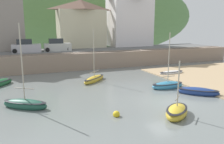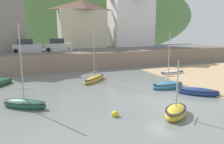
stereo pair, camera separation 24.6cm
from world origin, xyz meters
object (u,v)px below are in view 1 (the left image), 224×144
(waterfront_building_centre, at_px, (81,24))
(dinghy_open_wooden, at_px, (168,85))
(waterfront_building_right, at_px, (129,17))
(mooring_buoy, at_px, (116,114))
(sailboat_tall_mast, at_px, (198,92))
(motorboat_with_cabin, at_px, (171,73))
(parked_car_near_slipway, at_px, (26,47))
(sailboat_white_hull, at_px, (177,112))
(sailboat_nearest_shore, at_px, (94,79))
(sailboat_blue_trim, at_px, (25,104))
(parked_car_by_wall, at_px, (57,46))
(church_with_spire, at_px, (118,4))

(waterfront_building_centre, xyz_separation_m, dinghy_open_wooden, (3.27, -21.81, -6.34))
(waterfront_building_centre, bearing_deg, waterfront_building_right, -0.00)
(mooring_buoy, bearing_deg, sailboat_tall_mast, 12.61)
(waterfront_building_centre, distance_m, motorboat_with_cabin, 19.17)
(dinghy_open_wooden, relative_size, parked_car_near_slipway, 1.40)
(sailboat_white_hull, relative_size, sailboat_nearest_shore, 0.68)
(sailboat_blue_trim, bearing_deg, waterfront_building_centre, 100.38)
(waterfront_building_right, relative_size, sailboat_blue_trim, 1.61)
(parked_car_by_wall, height_order, mooring_buoy, parked_car_by_wall)
(sailboat_white_hull, xyz_separation_m, dinghy_open_wooden, (3.85, 6.52, -0.01))
(mooring_buoy, bearing_deg, dinghy_open_wooden, 32.42)
(waterfront_building_centre, relative_size, waterfront_building_right, 0.78)
(dinghy_open_wooden, bearing_deg, sailboat_nearest_shore, 138.43)
(waterfront_building_right, height_order, mooring_buoy, waterfront_building_right)
(motorboat_with_cabin, relative_size, mooring_buoy, 7.57)
(sailboat_white_hull, bearing_deg, waterfront_building_centre, 48.40)
(waterfront_building_centre, distance_m, mooring_buoy, 27.96)
(waterfront_building_centre, xyz_separation_m, mooring_buoy, (-4.60, -26.81, -6.48))
(parked_car_by_wall, bearing_deg, parked_car_near_slipway, -177.67)
(waterfront_building_centre, height_order, sailboat_blue_trim, waterfront_building_centre)
(dinghy_open_wooden, relative_size, sailboat_tall_mast, 1.59)
(sailboat_nearest_shore, distance_m, parked_car_near_slipway, 13.87)
(sailboat_tall_mast, bearing_deg, sailboat_white_hull, -103.34)
(church_with_spire, height_order, sailboat_tall_mast, church_with_spire)
(waterfront_building_centre, relative_size, parked_car_near_slipway, 2.03)
(motorboat_with_cabin, height_order, dinghy_open_wooden, dinghy_open_wooden)
(church_with_spire, distance_m, sailboat_nearest_shore, 25.57)
(parked_car_near_slipway, xyz_separation_m, mooring_buoy, (5.00, -22.31, -3.05))
(sailboat_blue_trim, relative_size, sailboat_nearest_shore, 1.09)
(waterfront_building_centre, relative_size, mooring_buoy, 16.87)
(waterfront_building_centre, height_order, sailboat_tall_mast, waterfront_building_centre)
(parked_car_by_wall, bearing_deg, church_with_spire, 33.81)
(waterfront_building_right, height_order, dinghy_open_wooden, waterfront_building_right)
(church_with_spire, relative_size, dinghy_open_wooden, 2.73)
(sailboat_nearest_shore, xyz_separation_m, dinghy_open_wooden, (6.14, -5.54, 0.00))
(parked_car_by_wall, xyz_separation_m, mooring_buoy, (0.45, -22.31, -3.05))
(sailboat_white_hull, xyz_separation_m, mooring_buoy, (-4.02, 1.52, -0.15))
(motorboat_with_cabin, distance_m, sailboat_nearest_shore, 10.68)
(sailboat_white_hull, distance_m, parked_car_by_wall, 24.42)
(sailboat_nearest_shore, bearing_deg, motorboat_with_cabin, -42.16)
(church_with_spire, height_order, mooring_buoy, church_with_spire)
(motorboat_with_cabin, xyz_separation_m, sailboat_tall_mast, (-3.25, -8.47, 0.06))
(motorboat_with_cabin, relative_size, sailboat_nearest_shore, 0.62)
(waterfront_building_centre, distance_m, sailboat_white_hull, 29.03)
(waterfront_building_right, xyz_separation_m, sailboat_nearest_shore, (-12.46, -16.27, -7.58))
(sailboat_tall_mast, xyz_separation_m, parked_car_near_slipway, (-14.16, 20.26, 2.95))
(waterfront_building_centre, height_order, sailboat_white_hull, waterfront_building_centre)
(sailboat_blue_trim, relative_size, sailboat_tall_mast, 1.82)
(sailboat_nearest_shore, relative_size, parked_car_by_wall, 1.48)
(parked_car_near_slipway, xyz_separation_m, parked_car_by_wall, (4.55, 0.00, 0.00))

